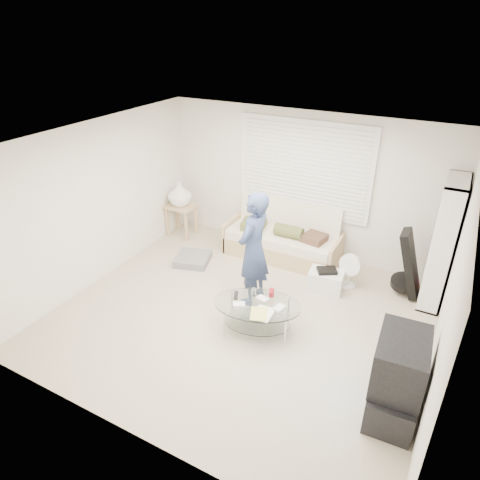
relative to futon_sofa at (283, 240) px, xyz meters
The scene contains 13 objects.
ground 1.91m from the futon_sofa, 84.89° to the right, with size 5.00×5.00×0.00m, color tan.
room_shell 1.92m from the futon_sofa, 83.15° to the right, with size 5.02×4.52×2.51m.
window_blinds 1.28m from the futon_sofa, 62.99° to the left, with size 2.32×0.08×1.62m.
futon_sofa is the anchor object (origin of this frame).
grey_floor_pillow 1.61m from the futon_sofa, 143.51° to the right, with size 0.55×0.55×0.13m, color slate.
side_table 2.11m from the futon_sofa, behind, with size 0.55×0.44×1.09m.
bookshelf 2.57m from the futon_sofa, ahead, with size 0.30×0.81×1.91m.
guitar_case 2.13m from the futon_sofa, ahead, with size 0.43×0.39×1.03m.
floor_fan 1.36m from the futon_sofa, 17.28° to the right, with size 0.36×0.24×0.59m.
storage_bin 1.21m from the futon_sofa, 32.76° to the right, with size 0.55×0.41×0.36m.
tv_unit 3.48m from the futon_sofa, 47.20° to the right, with size 0.54×0.92×0.97m.
coffee_table 2.10m from the futon_sofa, 76.22° to the right, with size 1.32×1.04×0.55m.
standing_person 1.54m from the futon_sofa, 84.88° to the right, with size 0.63×0.41×1.73m, color navy.
Camera 1 is at (2.29, -4.34, 3.83)m, focal length 32.00 mm.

